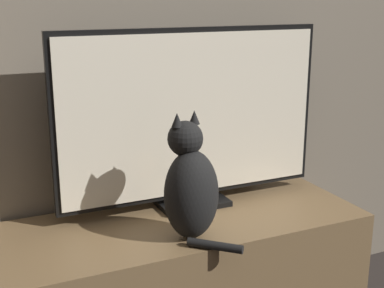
# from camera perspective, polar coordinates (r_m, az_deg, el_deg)

# --- Properties ---
(tv_stand) EXTENTS (1.31, 0.51, 0.52)m
(tv_stand) POSITION_cam_1_polar(r_m,az_deg,el_deg) (2.04, -1.00, -14.79)
(tv_stand) COLOR brown
(tv_stand) RESTS_ON ground_plane
(tv) EXTENTS (1.03, 0.16, 0.67)m
(tv) POSITION_cam_1_polar(r_m,az_deg,el_deg) (1.96, 0.02, 2.78)
(tv) COLOR black
(tv) RESTS_ON tv_stand
(cat) EXTENTS (0.22, 0.29, 0.42)m
(cat) POSITION_cam_1_polar(r_m,az_deg,el_deg) (1.74, -0.22, -4.63)
(cat) COLOR black
(cat) RESTS_ON tv_stand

